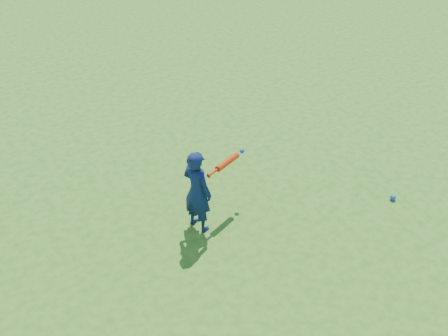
% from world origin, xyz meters
% --- Properties ---
extents(ground, '(80.00, 80.00, 0.00)m').
position_xyz_m(ground, '(0.00, 0.00, 0.00)').
color(ground, '#2F6417').
rests_on(ground, ground).
extents(child, '(0.38, 0.46, 1.08)m').
position_xyz_m(child, '(-0.40, -0.54, 0.54)').
color(child, '#0E1B43').
rests_on(child, ground).
extents(ground_ball_blue, '(0.08, 0.08, 0.08)m').
position_xyz_m(ground_ball_blue, '(2.04, -1.28, 0.04)').
color(ground_ball_blue, blue).
rests_on(ground_ball_blue, ground).
extents(bat_swing, '(0.64, 0.32, 0.08)m').
position_xyz_m(bat_swing, '(0.11, -0.36, 0.69)').
color(bat_swing, red).
rests_on(bat_swing, ground).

